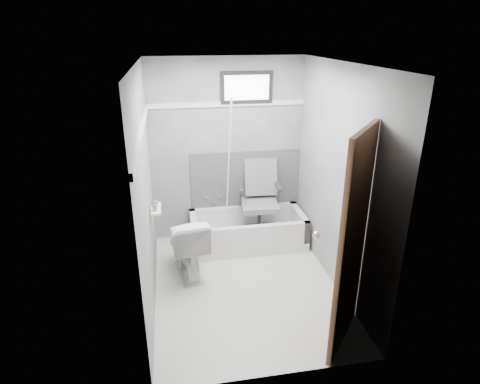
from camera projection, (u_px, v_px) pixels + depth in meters
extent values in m
plane|color=white|center=(245.00, 285.00, 4.54)|extent=(2.60, 2.60, 0.00)
plane|color=silver|center=(247.00, 63.00, 3.64)|extent=(2.60, 2.60, 0.00)
cube|color=slate|center=(227.00, 151.00, 5.28)|extent=(2.00, 0.02, 2.40)
cube|color=slate|center=(280.00, 250.00, 2.90)|extent=(2.00, 0.02, 2.40)
cube|color=slate|center=(146.00, 193.00, 3.93)|extent=(0.02, 2.60, 2.40)
cube|color=slate|center=(338.00, 180.00, 4.25)|extent=(0.02, 2.60, 2.40)
imported|color=white|center=(187.00, 245.00, 4.64)|extent=(0.53, 0.81, 0.74)
cube|color=#4C4C4F|center=(246.00, 179.00, 5.46)|extent=(1.50, 0.02, 0.78)
cube|color=white|center=(227.00, 104.00, 5.03)|extent=(2.00, 0.02, 0.06)
cube|color=white|center=(141.00, 131.00, 3.70)|extent=(0.02, 2.60, 0.06)
cylinder|color=white|center=(229.00, 168.00, 5.11)|extent=(0.02, 0.60, 1.87)
cube|color=white|center=(156.00, 209.00, 4.31)|extent=(0.10, 0.32, 0.02)
imported|color=#A18F50|center=(154.00, 206.00, 4.21)|extent=(0.05, 0.05, 0.10)
imported|color=#496486|center=(155.00, 201.00, 4.34)|extent=(0.09, 0.09, 0.09)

